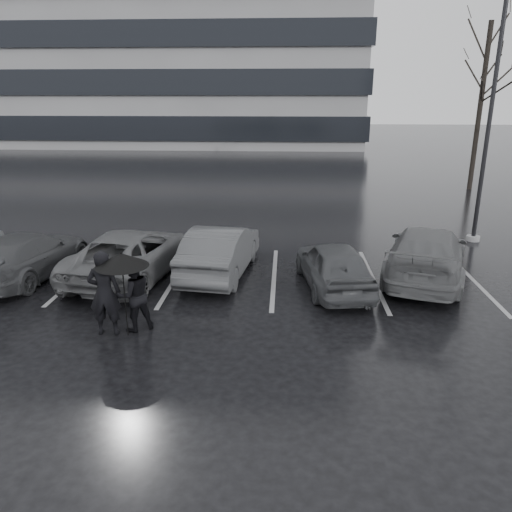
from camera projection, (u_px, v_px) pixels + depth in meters
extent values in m
plane|color=black|center=(247.00, 312.00, 11.93)|extent=(160.00, 160.00, 0.00)
cube|color=gray|center=(79.00, 7.00, 54.42)|extent=(60.00, 25.00, 28.00)
cube|color=black|center=(90.00, 121.00, 58.12)|extent=(60.60, 25.60, 2.20)
cube|color=black|center=(87.00, 85.00, 56.89)|extent=(60.60, 25.60, 2.20)
cube|color=black|center=(83.00, 47.00, 55.65)|extent=(60.60, 25.60, 2.20)
cube|color=black|center=(79.00, 7.00, 54.42)|extent=(60.60, 25.60, 2.20)
imported|color=black|center=(334.00, 265.00, 13.26)|extent=(2.10, 3.98, 1.29)
imported|color=#2B2B2D|center=(220.00, 250.00, 14.31)|extent=(2.01, 4.48, 1.43)
imported|color=#444446|center=(131.00, 253.00, 14.13)|extent=(2.98, 5.21, 1.37)
imported|color=black|center=(28.00, 255.00, 14.08)|extent=(2.33, 4.64, 1.29)
imported|color=#444446|center=(427.00, 253.00, 13.96)|extent=(3.52, 5.43, 1.46)
imported|color=black|center=(105.00, 293.00, 10.60)|extent=(0.73, 0.51, 1.90)
imported|color=black|center=(134.00, 295.00, 10.83)|extent=(1.02, 0.97, 1.65)
cylinder|color=black|center=(125.00, 301.00, 10.56)|extent=(0.02, 0.02, 1.62)
cone|color=black|center=(122.00, 260.00, 10.28)|extent=(1.12, 1.12, 0.28)
sphere|color=black|center=(121.00, 253.00, 10.23)|extent=(0.05, 0.05, 0.05)
cylinder|color=gray|center=(473.00, 238.00, 17.75)|extent=(0.45, 0.45, 0.18)
cylinder|color=black|center=(489.00, 124.00, 16.53)|extent=(0.14, 0.14, 8.09)
cube|color=#979799|center=(83.00, 273.00, 14.59)|extent=(0.12, 5.00, 0.00)
cube|color=#979799|center=(177.00, 275.00, 14.43)|extent=(0.12, 5.00, 0.00)
cube|color=#979799|center=(274.00, 277.00, 14.27)|extent=(0.12, 5.00, 0.00)
cube|color=#979799|center=(373.00, 279.00, 14.12)|extent=(0.12, 5.00, 0.00)
cube|color=#979799|center=(474.00, 281.00, 13.96)|extent=(0.12, 5.00, 0.00)
cylinder|color=black|center=(480.00, 109.00, 26.14)|extent=(0.26, 0.26, 8.50)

